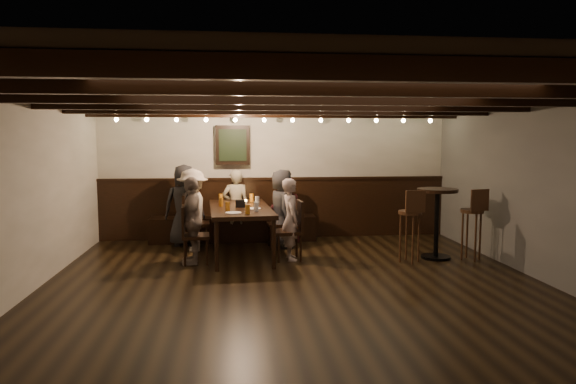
{
  "coord_description": "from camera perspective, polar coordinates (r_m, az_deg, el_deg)",
  "views": [
    {
      "loc": [
        -0.79,
        -6.11,
        1.88
      ],
      "look_at": [
        0.0,
        1.3,
        1.09
      ],
      "focal_mm": 32.0,
      "sensor_mm": 36.0,
      "label": 1
    }
  ],
  "objects": [
    {
      "name": "plate_far",
      "position": [
        7.96,
        -3.9,
        -1.86
      ],
      "size": [
        0.24,
        0.24,
        0.01
      ],
      "primitive_type": "cylinder",
      "color": "white",
      "rests_on": "dining_table"
    },
    {
      "name": "high_top_table",
      "position": [
        8.3,
        16.21,
        -2.23
      ],
      "size": [
        0.62,
        0.62,
        1.1
      ],
      "color": "black",
      "rests_on": "floor"
    },
    {
      "name": "pint_b",
      "position": [
        8.9,
        -4.06,
        -0.62
      ],
      "size": [
        0.07,
        0.07,
        0.14
      ],
      "primitive_type": "cylinder",
      "color": "#BF7219",
      "rests_on": "dining_table"
    },
    {
      "name": "candle",
      "position": [
        8.54,
        -4.7,
        -1.21
      ],
      "size": [
        0.05,
        0.05,
        0.05
      ],
      "primitive_type": "cylinder",
      "color": "beige",
      "rests_on": "dining_table"
    },
    {
      "name": "pint_a",
      "position": [
        8.91,
        -7.49,
        -0.65
      ],
      "size": [
        0.07,
        0.07,
        0.14
      ],
      "primitive_type": "cylinder",
      "color": "#BF7219",
      "rests_on": "dining_table"
    },
    {
      "name": "person_bench_centre",
      "position": [
        9.29,
        -5.83,
        -1.56
      ],
      "size": [
        0.5,
        0.34,
        1.32
      ],
      "primitive_type": "imported",
      "rotation": [
        0.0,
        0.0,
        3.2
      ],
      "color": "#A09880",
      "rests_on": "floor"
    },
    {
      "name": "person_right_near",
      "position": [
        8.78,
        -0.68,
        -1.87
      ],
      "size": [
        0.47,
        0.68,
        1.35
      ],
      "primitive_type": "imported",
      "rotation": [
        0.0,
        0.0,
        1.63
      ],
      "color": "#272629",
      "rests_on": "floor"
    },
    {
      "name": "person_right_far",
      "position": [
        7.91,
        0.34,
        -3.04
      ],
      "size": [
        0.33,
        0.48,
        1.26
      ],
      "primitive_type": "imported",
      "rotation": [
        0.0,
        0.0,
        1.63
      ],
      "color": "#B09C95",
      "rests_on": "floor"
    },
    {
      "name": "person_left_far",
      "position": [
        7.79,
        -10.61,
        -3.12
      ],
      "size": [
        0.37,
        0.78,
        1.31
      ],
      "primitive_type": "imported",
      "rotation": [
        0.0,
        0.0,
        -1.51
      ],
      "color": "gray",
      "rests_on": "floor"
    },
    {
      "name": "person_left_near",
      "position": [
        8.68,
        -10.52,
        -1.97
      ],
      "size": [
        0.56,
        0.92,
        1.37
      ],
      "primitive_type": "imported",
      "rotation": [
        0.0,
        0.0,
        -1.51
      ],
      "color": "#B7AB9B",
      "rests_on": "floor"
    },
    {
      "name": "pint_d",
      "position": [
        8.46,
        -3.43,
        -0.96
      ],
      "size": [
        0.07,
        0.07,
        0.14
      ],
      "primitive_type": "cylinder",
      "color": "silver",
      "rests_on": "dining_table"
    },
    {
      "name": "pint_e",
      "position": [
        7.77,
        -6.73,
        -1.61
      ],
      "size": [
        0.07,
        0.07,
        0.14
      ],
      "primitive_type": "cylinder",
      "color": "#BF7219",
      "rests_on": "dining_table"
    },
    {
      "name": "chair_left_near",
      "position": [
        8.74,
        -10.27,
        -4.54
      ],
      "size": [
        0.46,
        0.46,
        0.95
      ],
      "rotation": [
        0.0,
        0.0,
        -1.51
      ],
      "color": "black",
      "rests_on": "floor"
    },
    {
      "name": "room",
      "position": [
        8.38,
        -2.61,
        0.5
      ],
      "size": [
        7.0,
        7.0,
        7.0
      ],
      "color": "black",
      "rests_on": "ground"
    },
    {
      "name": "pint_c",
      "position": [
        8.31,
        -7.47,
        -1.12
      ],
      "size": [
        0.07,
        0.07,
        0.14
      ],
      "primitive_type": "cylinder",
      "color": "#BF7219",
      "rests_on": "dining_table"
    },
    {
      "name": "chair_right_near",
      "position": [
        8.84,
        -0.88,
        -4.52
      ],
      "size": [
        0.41,
        0.41,
        0.85
      ],
      "rotation": [
        0.0,
        0.0,
        1.63
      ],
      "color": "black",
      "rests_on": "floor"
    },
    {
      "name": "bar_stool_left",
      "position": [
        7.99,
        13.38,
        -4.71
      ],
      "size": [
        0.35,
        0.37,
        1.11
      ],
      "rotation": [
        0.0,
        0.0,
        0.11
      ],
      "color": "#392112",
      "rests_on": "floor"
    },
    {
      "name": "person_bench_right",
      "position": [
        9.26,
        -0.19,
        -1.98
      ],
      "size": [
        0.6,
        0.48,
        1.18
      ],
      "primitive_type": "imported",
      "rotation": [
        0.0,
        0.0,
        3.2
      ],
      "color": "#551D21",
      "rests_on": "floor"
    },
    {
      "name": "chair_right_far",
      "position": [
        7.97,
        0.12,
        -5.55
      ],
      "size": [
        0.44,
        0.44,
        0.92
      ],
      "rotation": [
        0.0,
        0.0,
        1.63
      ],
      "color": "black",
      "rests_on": "floor"
    },
    {
      "name": "chair_left_far",
      "position": [
        7.86,
        -10.32,
        -5.9
      ],
      "size": [
        0.42,
        0.42,
        0.87
      ],
      "rotation": [
        0.0,
        0.0,
        -1.51
      ],
      "color": "black",
      "rests_on": "floor"
    },
    {
      "name": "pint_g",
      "position": [
        7.44,
        -4.51,
        -1.92
      ],
      "size": [
        0.07,
        0.07,
        0.14
      ],
      "primitive_type": "cylinder",
      "color": "#BF7219",
      "rests_on": "dining_table"
    },
    {
      "name": "person_bench_left",
      "position": [
        9.12,
        -11.42,
        -1.44
      ],
      "size": [
        0.72,
        0.5,
        1.43
      ],
      "primitive_type": "imported",
      "rotation": [
        0.0,
        0.0,
        3.2
      ],
      "color": "#262528",
      "rests_on": "floor"
    },
    {
      "name": "bar_stool_right",
      "position": [
        8.41,
        19.73,
        -4.36
      ],
      "size": [
        0.37,
        0.38,
        1.11
      ],
      "rotation": [
        0.0,
        0.0,
        0.21
      ],
      "color": "#392112",
      "rests_on": "floor"
    },
    {
      "name": "pint_f",
      "position": [
        7.71,
        -3.57,
        -1.65
      ],
      "size": [
        0.07,
        0.07,
        0.14
      ],
      "primitive_type": "cylinder",
      "color": "silver",
      "rests_on": "dining_table"
    },
    {
      "name": "plate_near",
      "position": [
        7.54,
        -6.09,
        -2.32
      ],
      "size": [
        0.24,
        0.24,
        0.01
      ],
      "primitive_type": "cylinder",
      "color": "white",
      "rests_on": "dining_table"
    },
    {
      "name": "dining_table",
      "position": [
        8.25,
        -5.35,
        -2.1
      ],
      "size": [
        1.07,
        2.14,
        0.78
      ],
      "rotation": [
        0.0,
        0.0,
        0.06
      ],
      "color": "black",
      "rests_on": "floor"
    },
    {
      "name": "condiment_caddy",
      "position": [
        8.18,
        -5.33,
        -1.28
      ],
      "size": [
        0.15,
        0.1,
        0.12
      ],
      "primitive_type": "cube",
      "color": "black",
      "rests_on": "dining_table"
    }
  ]
}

